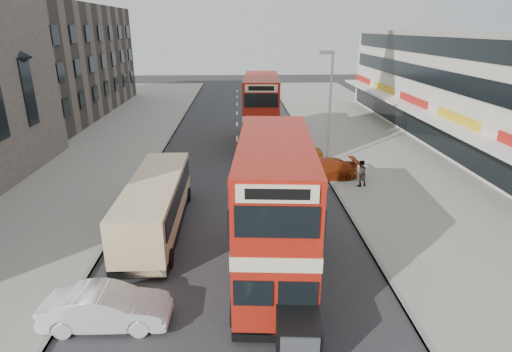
% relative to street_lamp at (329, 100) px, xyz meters
% --- Properties ---
extents(ground, '(160.00, 160.00, 0.00)m').
position_rel_street_lamp_xyz_m(ground, '(-6.52, -18.00, -4.78)').
color(ground, '#28282B').
rests_on(ground, ground).
extents(road_surface, '(12.00, 90.00, 0.01)m').
position_rel_street_lamp_xyz_m(road_surface, '(-6.52, 2.00, -4.78)').
color(road_surface, '#28282B').
rests_on(road_surface, ground).
extents(pavement_right, '(12.00, 90.00, 0.15)m').
position_rel_street_lamp_xyz_m(pavement_right, '(5.48, 2.00, -4.71)').
color(pavement_right, gray).
rests_on(pavement_right, ground).
extents(pavement_left, '(12.00, 90.00, 0.15)m').
position_rel_street_lamp_xyz_m(pavement_left, '(-18.52, 2.00, -4.71)').
color(pavement_left, gray).
rests_on(pavement_left, ground).
extents(kerb_left, '(0.20, 90.00, 0.16)m').
position_rel_street_lamp_xyz_m(kerb_left, '(-12.62, 2.00, -4.71)').
color(kerb_left, gray).
rests_on(kerb_left, ground).
extents(kerb_right, '(0.20, 90.00, 0.16)m').
position_rel_street_lamp_xyz_m(kerb_right, '(-0.42, 2.00, -4.71)').
color(kerb_right, gray).
rests_on(kerb_right, ground).
extents(brick_terrace, '(14.00, 28.00, 12.00)m').
position_rel_street_lamp_xyz_m(brick_terrace, '(-28.52, 20.00, 1.22)').
color(brick_terrace, '#66594C').
rests_on(brick_terrace, ground).
extents(commercial_row, '(9.90, 46.20, 9.30)m').
position_rel_street_lamp_xyz_m(commercial_row, '(13.42, 4.00, -0.09)').
color(commercial_row, beige).
rests_on(commercial_row, ground).
extents(street_lamp, '(1.00, 0.20, 8.12)m').
position_rel_street_lamp_xyz_m(street_lamp, '(0.00, 0.00, 0.00)').
color(street_lamp, slate).
rests_on(street_lamp, ground).
extents(bus_main, '(3.37, 10.13, 5.49)m').
position_rel_street_lamp_xyz_m(bus_main, '(-4.99, -14.08, -1.90)').
color(bus_main, black).
rests_on(bus_main, ground).
extents(bus_second, '(3.30, 10.35, 5.63)m').
position_rel_street_lamp_xyz_m(bus_second, '(-4.42, 5.86, -1.82)').
color(bus_second, black).
rests_on(bus_second, ground).
extents(coach, '(2.45, 9.30, 2.46)m').
position_rel_street_lamp_xyz_m(coach, '(-10.47, -9.91, -3.33)').
color(coach, black).
rests_on(coach, ground).
extents(car_left_front, '(4.24, 1.51, 1.39)m').
position_rel_street_lamp_xyz_m(car_left_front, '(-10.88, -16.96, -4.09)').
color(car_left_front, white).
rests_on(car_left_front, ground).
extents(car_right_a, '(4.91, 2.19, 1.40)m').
position_rel_street_lamp_xyz_m(car_right_a, '(-0.95, -2.96, -4.08)').
color(car_right_a, '#99330F').
rests_on(car_right_a, ground).
extents(car_right_b, '(4.16, 1.98, 1.15)m').
position_rel_street_lamp_xyz_m(car_right_b, '(-2.11, 1.22, -4.21)').
color(car_right_b, '#C26913').
rests_on(car_right_b, ground).
extents(pedestrian_near, '(0.73, 0.61, 1.70)m').
position_rel_street_lamp_xyz_m(pedestrian_near, '(1.24, -4.67, -3.78)').
color(pedestrian_near, gray).
rests_on(pedestrian_near, pavement_right).
extents(cyclist, '(0.82, 1.78, 2.01)m').
position_rel_street_lamp_xyz_m(cyclist, '(-2.05, 3.41, -4.12)').
color(cyclist, gray).
rests_on(cyclist, ground).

